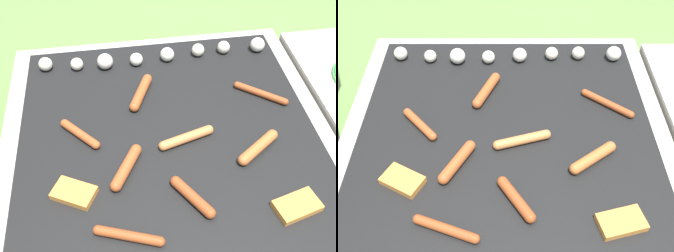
# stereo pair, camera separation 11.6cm
# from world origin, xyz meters

# --- Properties ---
(ground_plane) EXTENTS (14.00, 14.00, 0.00)m
(ground_plane) POSITION_xyz_m (0.00, 0.00, 0.00)
(ground_plane) COLOR #608442
(grill) EXTENTS (1.00, 1.00, 0.36)m
(grill) POSITION_xyz_m (0.00, 0.00, 0.18)
(grill) COLOR #B2AA9E
(grill) RESTS_ON ground_plane
(sausage_back_center) EXTENTS (0.09, 0.14, 0.03)m
(sausage_back_center) POSITION_xyz_m (-0.13, -0.13, 0.37)
(sausage_back_center) COLOR #A34C23
(sausage_back_center) RESTS_ON grill
(sausage_front_right) EXTENTS (0.10, 0.13, 0.03)m
(sausage_front_right) POSITION_xyz_m (0.03, -0.25, 0.37)
(sausage_front_right) COLOR #93421E
(sausage_front_right) RESTS_ON grill
(sausage_mid_right) EXTENTS (0.17, 0.07, 0.03)m
(sausage_mid_right) POSITION_xyz_m (0.05, -0.05, 0.37)
(sausage_mid_right) COLOR #C6753D
(sausage_mid_right) RESTS_ON grill
(sausage_back_right) EXTENTS (0.15, 0.12, 0.02)m
(sausage_back_right) POSITION_xyz_m (0.32, 0.11, 0.37)
(sausage_back_right) COLOR #93421E
(sausage_back_right) RESTS_ON grill
(sausage_mid_left) EXTENTS (0.14, 0.11, 0.03)m
(sausage_mid_left) POSITION_xyz_m (0.24, -0.11, 0.37)
(sausage_mid_left) COLOR #B7602D
(sausage_mid_left) RESTS_ON grill
(sausage_back_left) EXTENTS (0.12, 0.12, 0.02)m
(sausage_back_left) POSITION_xyz_m (-0.26, 0.02, 0.37)
(sausage_back_left) COLOR #A34C23
(sausage_back_left) RESTS_ON grill
(sausage_front_left) EXTENTS (0.17, 0.08, 0.02)m
(sausage_front_left) POSITION_xyz_m (-0.14, -0.33, 0.37)
(sausage_front_left) COLOR #93421E
(sausage_front_left) RESTS_ON grill
(sausage_front_center) EXTENTS (0.09, 0.16, 0.03)m
(sausage_front_center) POSITION_xyz_m (-0.06, 0.16, 0.37)
(sausage_front_center) COLOR #A34C23
(sausage_front_center) RESTS_ON grill
(bread_slice_right) EXTENTS (0.13, 0.11, 0.02)m
(bread_slice_right) POSITION_xyz_m (-0.27, -0.19, 0.37)
(bread_slice_right) COLOR #D18438
(bread_slice_right) RESTS_ON grill
(bread_slice_center) EXTENTS (0.13, 0.09, 0.02)m
(bread_slice_center) POSITION_xyz_m (0.28, -0.31, 0.37)
(bread_slice_center) COLOR #D18438
(bread_slice_center) RESTS_ON grill
(mushroom_row) EXTENTS (0.80, 0.07, 0.05)m
(mushroom_row) POSITION_xyz_m (0.00, 0.34, 0.38)
(mushroom_row) COLOR beige
(mushroom_row) RESTS_ON grill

